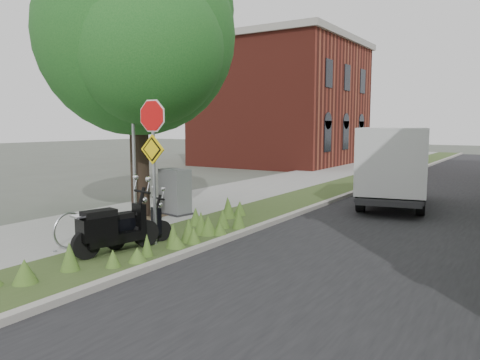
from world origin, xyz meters
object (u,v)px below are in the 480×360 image
object	(u,v)px
sign_assembly	(153,142)
scooter_far	(132,230)
box_truck	(394,163)
utility_cabinet	(175,192)
scooter_near	(108,232)

from	to	relation	value
sign_assembly	scooter_far	bearing A→B (deg)	-127.75
box_truck	utility_cabinet	world-z (taller)	box_truck
scooter_near	utility_cabinet	size ratio (longest dim) A/B	1.46
scooter_far	scooter_near	bearing A→B (deg)	-86.03
sign_assembly	scooter_far	world-z (taller)	sign_assembly
scooter_near	box_truck	world-z (taller)	box_truck
sign_assembly	utility_cabinet	world-z (taller)	sign_assembly
sign_assembly	scooter_far	distance (m)	1.91
box_truck	utility_cabinet	size ratio (longest dim) A/B	3.97
scooter_far	utility_cabinet	size ratio (longest dim) A/B	1.18
scooter_near	scooter_far	size ratio (longest dim) A/B	1.24
utility_cabinet	scooter_far	bearing A→B (deg)	-63.81
scooter_near	scooter_far	xyz separation A→B (m)	(-0.05, 0.70, -0.08)
scooter_near	box_truck	size ratio (longest dim) A/B	0.37
sign_assembly	box_truck	xyz separation A→B (m)	(2.88, 8.18, -0.89)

